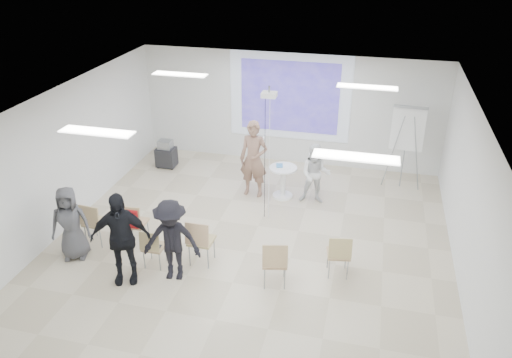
% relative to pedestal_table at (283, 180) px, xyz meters
% --- Properties ---
extents(floor, '(8.00, 9.00, 0.10)m').
position_rel_pedestal_table_xyz_m(floor, '(-0.26, -2.43, -0.50)').
color(floor, beige).
rests_on(floor, ground).
extents(ceiling, '(8.00, 9.00, 0.10)m').
position_rel_pedestal_table_xyz_m(ceiling, '(-0.26, -2.43, 2.60)').
color(ceiling, white).
rests_on(ceiling, wall_back).
extents(wall_back, '(8.00, 0.10, 3.00)m').
position_rel_pedestal_table_xyz_m(wall_back, '(-0.26, 2.12, 1.05)').
color(wall_back, silver).
rests_on(wall_back, floor).
extents(wall_left, '(0.10, 9.00, 3.00)m').
position_rel_pedestal_table_xyz_m(wall_left, '(-4.31, -2.43, 1.05)').
color(wall_left, silver).
rests_on(wall_left, floor).
extents(wall_right, '(0.10, 9.00, 3.00)m').
position_rel_pedestal_table_xyz_m(wall_right, '(3.79, -2.43, 1.05)').
color(wall_right, silver).
rests_on(wall_right, floor).
extents(projection_halo, '(3.20, 0.01, 2.30)m').
position_rel_pedestal_table_xyz_m(projection_halo, '(-0.26, 2.05, 1.40)').
color(projection_halo, silver).
rests_on(projection_halo, wall_back).
extents(projection_image, '(2.60, 0.01, 1.90)m').
position_rel_pedestal_table_xyz_m(projection_image, '(-0.26, 2.04, 1.40)').
color(projection_image, '#3C2FA0').
rests_on(projection_image, wall_back).
extents(pedestal_table, '(0.78, 0.78, 0.81)m').
position_rel_pedestal_table_xyz_m(pedestal_table, '(0.00, 0.00, 0.00)').
color(pedestal_table, white).
rests_on(pedestal_table, floor).
extents(player_left, '(0.81, 0.58, 2.12)m').
position_rel_pedestal_table_xyz_m(player_left, '(-0.71, -0.04, 0.61)').
color(player_left, '#8F6A58').
rests_on(player_left, floor).
extents(player_right, '(0.82, 0.67, 1.61)m').
position_rel_pedestal_table_xyz_m(player_right, '(0.77, -0.06, 0.36)').
color(player_right, white).
rests_on(player_right, floor).
extents(controller_left, '(0.04, 0.11, 0.04)m').
position_rel_pedestal_table_xyz_m(controller_left, '(-0.53, 0.21, 0.95)').
color(controller_left, white).
rests_on(controller_left, player_left).
extents(controller_right, '(0.05, 0.12, 0.04)m').
position_rel_pedestal_table_xyz_m(controller_right, '(0.59, 0.19, 0.64)').
color(controller_right, white).
rests_on(controller_right, player_right).
extents(chair_far_left, '(0.47, 0.50, 0.94)m').
position_rel_pedestal_table_xyz_m(chair_far_left, '(-3.32, -2.88, 0.10)').
color(chair_far_left, tan).
rests_on(chair_far_left, floor).
extents(chair_left_mid, '(0.47, 0.50, 0.97)m').
position_rel_pedestal_table_xyz_m(chair_left_mid, '(-2.52, -2.75, 0.12)').
color(chair_left_mid, tan).
rests_on(chair_left_mid, floor).
extents(chair_left_inner, '(0.40, 0.43, 0.83)m').
position_rel_pedestal_table_xyz_m(chair_left_inner, '(-1.85, -3.33, 0.04)').
color(chair_left_inner, tan).
rests_on(chair_left_inner, floor).
extents(chair_center, '(0.46, 0.50, 0.98)m').
position_rel_pedestal_table_xyz_m(chair_center, '(-1.01, -3.03, 0.13)').
color(chair_center, tan).
rests_on(chair_center, floor).
extents(chair_right_inner, '(0.53, 0.56, 0.95)m').
position_rel_pedestal_table_xyz_m(chair_right_inner, '(0.50, -3.33, 0.11)').
color(chair_right_inner, tan).
rests_on(chair_right_inner, floor).
extents(chair_right_far, '(0.49, 0.52, 0.89)m').
position_rel_pedestal_table_xyz_m(chair_right_far, '(1.58, -2.77, 0.08)').
color(chair_right_far, tan).
rests_on(chair_right_far, floor).
extents(red_jacket, '(0.41, 0.11, 0.39)m').
position_rel_pedestal_table_xyz_m(red_jacket, '(-2.53, -2.88, 0.27)').
color(red_jacket, '#B21519').
rests_on(red_jacket, chair_left_mid).
extents(laptop, '(0.31, 0.23, 0.02)m').
position_rel_pedestal_table_xyz_m(laptop, '(-1.85, -3.24, -0.00)').
color(laptop, black).
rests_on(laptop, chair_left_inner).
extents(audience_left, '(1.37, 1.07, 2.07)m').
position_rel_pedestal_table_xyz_m(audience_left, '(-2.20, -3.80, 0.58)').
color(audience_left, black).
rests_on(audience_left, floor).
extents(audience_mid, '(1.26, 0.80, 1.83)m').
position_rel_pedestal_table_xyz_m(audience_mid, '(-1.35, -3.52, 0.46)').
color(audience_mid, black).
rests_on(audience_mid, floor).
extents(audience_outer, '(0.96, 0.79, 1.70)m').
position_rel_pedestal_table_xyz_m(audience_outer, '(-3.50, -3.37, 0.40)').
color(audience_outer, '#515156').
rests_on(audience_outer, floor).
extents(flipchart_easel, '(0.92, 0.69, 2.12)m').
position_rel_pedestal_table_xyz_m(flipchart_easel, '(2.76, 1.18, 1.11)').
color(flipchart_easel, '#92949A').
rests_on(flipchart_easel, floor).
extents(av_cart, '(0.51, 0.41, 0.76)m').
position_rel_pedestal_table_xyz_m(av_cart, '(-3.38, 0.93, -0.10)').
color(av_cart, black).
rests_on(av_cart, floor).
extents(ceiling_projector, '(0.30, 0.25, 3.00)m').
position_rel_pedestal_table_xyz_m(ceiling_projector, '(-0.16, -0.94, 2.24)').
color(ceiling_projector, white).
rests_on(ceiling_projector, ceiling).
extents(fluor_panel_nw, '(1.20, 0.30, 0.02)m').
position_rel_pedestal_table_xyz_m(fluor_panel_nw, '(-2.26, -0.43, 2.52)').
color(fluor_panel_nw, white).
rests_on(fluor_panel_nw, ceiling).
extents(fluor_panel_ne, '(1.20, 0.30, 0.02)m').
position_rel_pedestal_table_xyz_m(fluor_panel_ne, '(1.74, -0.43, 2.52)').
color(fluor_panel_ne, white).
rests_on(fluor_panel_ne, ceiling).
extents(fluor_panel_sw, '(1.20, 0.30, 0.02)m').
position_rel_pedestal_table_xyz_m(fluor_panel_sw, '(-2.26, -3.93, 2.52)').
color(fluor_panel_sw, white).
rests_on(fluor_panel_sw, ceiling).
extents(fluor_panel_se, '(1.20, 0.30, 0.02)m').
position_rel_pedestal_table_xyz_m(fluor_panel_se, '(1.74, -3.93, 2.52)').
color(fluor_panel_se, white).
rests_on(fluor_panel_se, ceiling).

